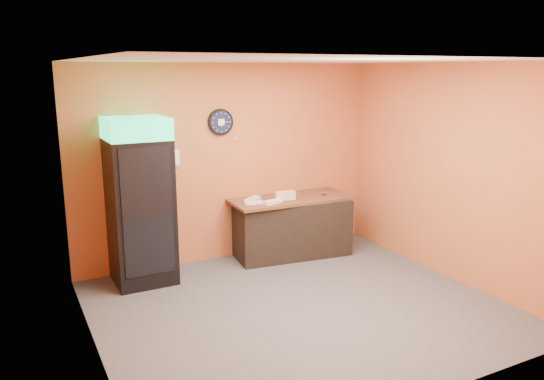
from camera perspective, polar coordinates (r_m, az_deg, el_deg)
floor at (r=6.33m, az=2.89°, el=-12.49°), size 4.50×4.50×0.00m
back_wall at (r=7.62m, az=-4.59°, el=2.95°), size 4.50×0.02×2.80m
left_wall at (r=5.14m, az=-19.17°, el=-2.62°), size 0.02×4.00×2.80m
right_wall at (r=7.25m, az=18.58°, el=1.80°), size 0.02×4.00×2.80m
ceiling at (r=5.72m, az=3.22°, el=13.77°), size 4.50×4.00×0.02m
beverage_cooler at (r=6.90m, az=-13.93°, el=-1.49°), size 0.75×0.77×2.13m
prep_counter at (r=7.88m, az=2.08°, el=-4.05°), size 1.75×0.94×0.83m
wall_clock at (r=7.47m, az=-5.56°, el=7.29°), size 0.37×0.06×0.37m
wall_phone at (r=7.27m, az=-10.43°, el=3.45°), size 0.12×0.10×0.22m
butcher_paper at (r=7.76m, az=2.10°, el=-0.96°), size 1.84×0.81×0.04m
sub_roll_stack at (r=7.61m, az=1.44°, el=-0.61°), size 0.30×0.13×0.12m
wrapped_sandwich_left at (r=7.38m, az=-1.99°, el=-1.37°), size 0.27×0.16×0.04m
wrapped_sandwich_mid at (r=7.42m, az=0.07°, el=-1.27°), size 0.32×0.19×0.04m
wrapped_sandwich_right at (r=7.58m, az=-2.11°, el=-0.97°), size 0.30×0.26×0.04m
kitchen_tool at (r=7.85m, az=1.61°, el=-0.43°), size 0.05×0.05×0.05m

